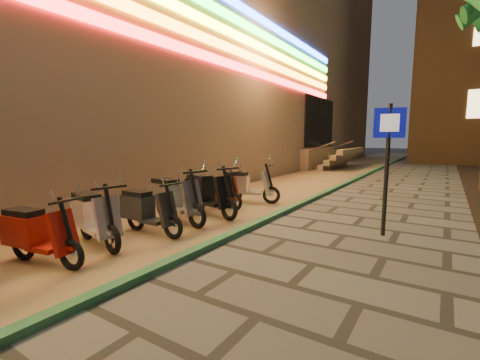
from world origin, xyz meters
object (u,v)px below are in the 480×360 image
Objects in this scene: scooter_7 at (146,210)px; scooter_9 at (206,193)px; pedestrian_sign at (388,152)px; scooter_8 at (173,198)px; scooter_6 at (93,216)px; scooter_11 at (245,185)px; scooter_10 at (217,190)px; scooter_5 at (35,234)px.

scooter_9 is (0.03, 1.84, 0.07)m from scooter_7.
scooter_8 is (-4.10, -1.43, -1.07)m from pedestrian_sign.
scooter_8 is at bearing 98.44° from scooter_6.
scooter_11 is (0.22, 2.66, -0.03)m from scooter_8.
scooter_7 is 1.02× the size of scooter_10.
scooter_5 is at bearing -77.95° from scooter_10.
scooter_7 is 1.84m from scooter_9.
scooter_11 is (-3.87, 1.23, -1.10)m from pedestrian_sign.
scooter_9 reaches higher than scooter_6.
scooter_10 is (-0.13, 4.60, -0.00)m from scooter_5.
scooter_6 is 0.92× the size of scooter_9.
scooter_5 is at bearing -95.16° from scooter_7.
scooter_7 reaches higher than scooter_10.
scooter_11 is (0.05, 3.57, 0.04)m from scooter_7.
scooter_5 is 3.76m from scooter_9.
scooter_7 is (0.16, 1.92, 0.01)m from scooter_5.
pedestrian_sign reaches higher than scooter_8.
scooter_7 is 0.86× the size of scooter_9.
scooter_10 is at bearing -128.09° from scooter_11.
scooter_11 is at bearing 97.54° from scooter_6.
pedestrian_sign is 4.39m from scooter_10.
pedestrian_sign reaches higher than scooter_6.
scooter_9 is 1.18× the size of scooter_10.
scooter_11 reaches higher than scooter_6.
scooter_5 is (-4.09, -4.26, -1.14)m from pedestrian_sign.
pedestrian_sign is 1.66× the size of scooter_5.
scooter_6 is at bearing 85.95° from scooter_5.
scooter_5 is at bearing -109.17° from scooter_11.
scooter_5 is 1.01× the size of scooter_10.
scooter_6 is at bearing -156.53° from pedestrian_sign.
scooter_8 is at bearing -111.72° from scooter_11.
scooter_5 is 0.85× the size of scooter_9.
scooter_9 reaches higher than scooter_10.
scooter_8 reaches higher than scooter_7.
scooter_5 is 0.86× the size of scooter_8.
pedestrian_sign is 5.44m from scooter_6.
scooter_8 is 1.08× the size of scooter_11.
scooter_8 is (-0.17, 0.91, 0.07)m from scooter_7.
scooter_6 is 0.97m from scooter_7.
scooter_5 is 0.99m from scooter_6.
scooter_10 is at bearing 103.96° from scooter_8.
scooter_5 is 5.50m from scooter_11.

